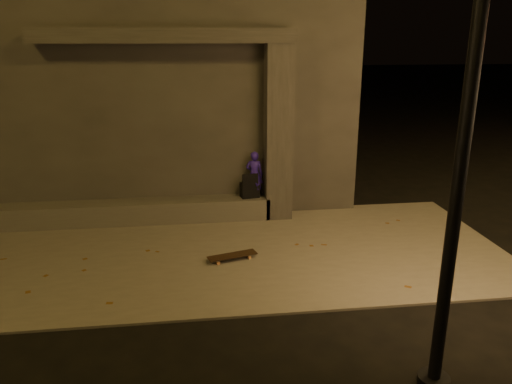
{
  "coord_description": "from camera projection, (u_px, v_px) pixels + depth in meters",
  "views": [
    {
      "loc": [
        -0.07,
        -6.3,
        3.78
      ],
      "look_at": [
        1.01,
        2.0,
        1.15
      ],
      "focal_mm": 35.0,
      "sensor_mm": 36.0,
      "label": 1
    }
  ],
  "objects": [
    {
      "name": "ground",
      "position": [
        204.0,
        313.0,
        7.1
      ],
      "size": [
        120.0,
        120.0,
        0.0
      ],
      "primitive_type": "plane",
      "color": "black",
      "rests_on": "ground"
    },
    {
      "name": "ledge",
      "position": [
        126.0,
        212.0,
        10.38
      ],
      "size": [
        6.0,
        0.55,
        0.45
      ],
      "primitive_type": "cube",
      "color": "#53514B",
      "rests_on": "sidewalk"
    },
    {
      "name": "column",
      "position": [
        278.0,
        134.0,
        10.3
      ],
      "size": [
        0.55,
        0.55,
        3.6
      ],
      "primitive_type": "cube",
      "color": "#373432",
      "rests_on": "sidewalk"
    },
    {
      "name": "building",
      "position": [
        152.0,
        85.0,
        12.34
      ],
      "size": [
        9.0,
        5.1,
        5.22
      ],
      "color": "#373432",
      "rests_on": "ground"
    },
    {
      "name": "sidewalk",
      "position": [
        201.0,
        254.0,
        8.99
      ],
      "size": [
        11.0,
        4.4,
        0.04
      ],
      "primitive_type": "cube",
      "color": "#66605A",
      "rests_on": "ground"
    },
    {
      "name": "canopy",
      "position": [
        165.0,
        36.0,
        9.5
      ],
      "size": [
        5.0,
        0.7,
        0.28
      ],
      "primitive_type": "cube",
      "color": "#373432",
      "rests_on": "column"
    },
    {
      "name": "backpack",
      "position": [
        250.0,
        189.0,
        10.58
      ],
      "size": [
        0.42,
        0.31,
        0.54
      ],
      "rotation": [
        0.0,
        0.0,
        0.17
      ],
      "color": "black",
      "rests_on": "ledge"
    },
    {
      "name": "skateboard",
      "position": [
        232.0,
        256.0,
        8.67
      ],
      "size": [
        0.9,
        0.45,
        0.1
      ],
      "rotation": [
        0.0,
        0.0,
        0.28
      ],
      "color": "black",
      "rests_on": "sidewalk"
    },
    {
      "name": "skateboarder",
      "position": [
        254.0,
        174.0,
        10.5
      ],
      "size": [
        0.41,
        0.32,
        0.99
      ],
      "primitive_type": "imported",
      "rotation": [
        0.0,
        0.0,
        2.9
      ],
      "color": "#281799",
      "rests_on": "ledge"
    }
  ]
}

